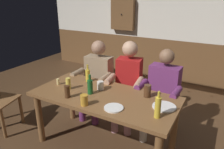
{
  "coord_description": "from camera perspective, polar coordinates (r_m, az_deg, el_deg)",
  "views": [
    {
      "loc": [
        1.2,
        -1.85,
        1.85
      ],
      "look_at": [
        0.0,
        0.29,
        0.92
      ],
      "focal_mm": 34.47,
      "sensor_mm": 36.0,
      "label": 1
    }
  ],
  "objects": [
    {
      "name": "dining_table",
      "position": [
        2.6,
        -2.07,
        -7.57
      ],
      "size": [
        1.73,
        0.8,
        0.72
      ],
      "color": "brown",
      "rests_on": "ground_plane"
    },
    {
      "name": "person_0",
      "position": [
        3.31,
        -4.1,
        -0.34
      ],
      "size": [
        0.57,
        0.53,
        1.19
      ],
      "rotation": [
        0.0,
        0.0,
        3.2
      ],
      "color": "#997F60",
      "rests_on": "ground_plane"
    },
    {
      "name": "person_2",
      "position": [
        2.91,
        13.07,
        -4.1
      ],
      "size": [
        0.54,
        0.54,
        1.19
      ],
      "rotation": [
        0.0,
        0.0,
        3.1
      ],
      "color": "#6B2D66",
      "rests_on": "ground_plane"
    },
    {
      "name": "pint_glass_1",
      "position": [
        2.32,
        -7.4,
        -6.73
      ],
      "size": [
        0.08,
        0.08,
        0.12
      ],
      "primitive_type": "cylinder",
      "color": "gold",
      "rests_on": "dining_table"
    },
    {
      "name": "pint_glass_0",
      "position": [
        2.51,
        -11.79,
        -4.47
      ],
      "size": [
        0.06,
        0.06,
        0.15
      ],
      "primitive_type": "cylinder",
      "color": "#4C2D19",
      "rests_on": "dining_table"
    },
    {
      "name": "plate_0",
      "position": [
        2.35,
        13.66,
        -8.3
      ],
      "size": [
        0.25,
        0.25,
        0.01
      ],
      "primitive_type": "cylinder",
      "color": "white",
      "rests_on": "dining_table"
    },
    {
      "name": "bottle_1",
      "position": [
        2.92,
        -6.43,
        -0.16
      ],
      "size": [
        0.06,
        0.06,
        0.24
      ],
      "color": "gold",
      "rests_on": "dining_table"
    },
    {
      "name": "person_1",
      "position": [
        3.06,
        4.17,
        -1.72
      ],
      "size": [
        0.52,
        0.58,
        1.24
      ],
      "rotation": [
        0.0,
        0.0,
        3.31
      ],
      "color": "#AD1919",
      "rests_on": "ground_plane"
    },
    {
      "name": "pint_glass_2",
      "position": [
        2.51,
        9.38,
        -4.32
      ],
      "size": [
        0.08,
        0.08,
        0.15
      ],
      "primitive_type": "cylinder",
      "color": "#4C2D19",
      "rests_on": "dining_table"
    },
    {
      "name": "table_candle",
      "position": [
        2.9,
        -14.14,
        -1.85
      ],
      "size": [
        0.04,
        0.04,
        0.08
      ],
      "primitive_type": "cylinder",
      "color": "#F9E08C",
      "rests_on": "dining_table"
    },
    {
      "name": "pint_glass_3",
      "position": [
        2.68,
        -3.11,
        -2.89
      ],
      "size": [
        0.08,
        0.08,
        0.1
      ],
      "primitive_type": "cylinder",
      "color": "white",
      "rests_on": "dining_table"
    },
    {
      "name": "back_wall_wainscot",
      "position": [
        5.01,
        14.26,
        3.95
      ],
      "size": [
        6.17,
        0.12,
        0.91
      ],
      "primitive_type": "cube",
      "color": "brown",
      "rests_on": "ground_plane"
    },
    {
      "name": "bottle_0",
      "position": [
        2.56,
        -5.84,
        -3.12
      ],
      "size": [
        0.06,
        0.06,
        0.24
      ],
      "color": "#195923",
      "rests_on": "dining_table"
    },
    {
      "name": "bottle_2",
      "position": [
        2.11,
        12.05,
        -8.43
      ],
      "size": [
        0.06,
        0.06,
        0.28
      ],
      "color": "gold",
      "rests_on": "dining_table"
    },
    {
      "name": "pint_glass_4",
      "position": [
        2.73,
        -11.52,
        -2.38
      ],
      "size": [
        0.06,
        0.06,
        0.15
      ],
      "primitive_type": "cylinder",
      "color": "#E5C64C",
      "rests_on": "dining_table"
    },
    {
      "name": "plate_1",
      "position": [
        2.26,
        0.46,
        -8.85
      ],
      "size": [
        0.2,
        0.2,
        0.01
      ],
      "primitive_type": "cylinder",
      "color": "white",
      "rests_on": "dining_table"
    },
    {
      "name": "wall_dart_cabinet",
      "position": [
        5.09,
        2.87,
        15.7
      ],
      "size": [
        0.56,
        0.15,
        0.7
      ],
      "color": "brown"
    },
    {
      "name": "back_wall_upper",
      "position": [
        4.82,
        15.51,
        17.17
      ],
      "size": [
        6.17,
        0.12,
        1.4
      ],
      "primitive_type": "cube",
      "color": "silver"
    }
  ]
}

